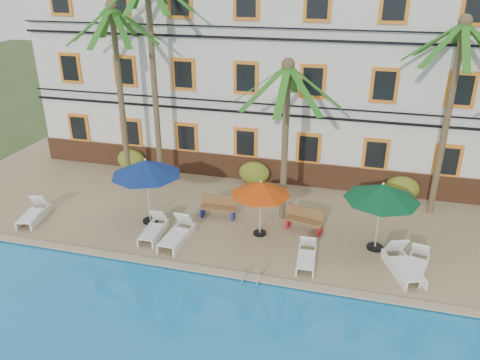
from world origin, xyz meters
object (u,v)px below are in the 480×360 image
(lounger_a, at_px, (34,213))
(lounger_d, at_px, (307,256))
(palm_b, at_px, (152,57))
(bench_left, at_px, (218,206))
(palm_a, at_px, (118,73))
(umbrella_green, at_px, (382,193))
(palm_c, at_px, (286,119))
(palm_d, at_px, (452,94))
(lounger_e, at_px, (403,264))
(lounger_f, at_px, (416,264))
(umbrella_red, at_px, (261,189))
(bench_right, at_px, (305,219))
(lounger_b, at_px, (154,229))
(lounger_c, at_px, (177,234))
(umbrella_blue, at_px, (146,168))
(pool_ladder, at_px, (252,280))

(lounger_a, xyz_separation_m, lounger_d, (11.27, -0.23, -0.02))
(palm_b, distance_m, lounger_d, 10.68)
(bench_left, bearing_deg, lounger_d, -31.43)
(palm_a, bearing_deg, bench_left, -21.48)
(palm_a, distance_m, umbrella_green, 12.19)
(palm_c, distance_m, palm_d, 6.39)
(lounger_e, xyz_separation_m, lounger_f, (0.45, 0.16, -0.04))
(umbrella_red, height_order, bench_right, umbrella_red)
(lounger_f, bearing_deg, lounger_b, -179.36)
(palm_c, bearing_deg, bench_left, -166.67)
(palm_a, distance_m, lounger_e, 13.97)
(lounger_c, height_order, bench_left, lounger_c)
(palm_b, relative_size, lounger_c, 4.69)
(palm_d, relative_size, lounger_d, 4.57)
(palm_a, height_order, umbrella_blue, palm_a)
(bench_left, height_order, pool_ladder, bench_left)
(lounger_a, distance_m, lounger_f, 14.95)
(pool_ladder, bearing_deg, lounger_e, 20.32)
(lounger_e, xyz_separation_m, bench_right, (-3.60, 1.99, 0.15))
(umbrella_blue, bearing_deg, umbrella_green, 1.91)
(umbrella_red, bearing_deg, pool_ladder, -82.06)
(umbrella_blue, bearing_deg, lounger_e, -5.85)
(pool_ladder, bearing_deg, palm_d, 46.91)
(lounger_d, bearing_deg, lounger_f, 6.98)
(palm_c, bearing_deg, umbrella_green, -21.47)
(umbrella_blue, relative_size, bench_left, 1.83)
(palm_b, relative_size, umbrella_green, 3.57)
(lounger_d, relative_size, pool_ladder, 2.36)
(umbrella_blue, xyz_separation_m, bench_right, (6.19, 0.99, -1.91))
(palm_a, relative_size, palm_c, 1.27)
(umbrella_green, distance_m, lounger_b, 8.63)
(bench_right, bearing_deg, bench_left, 177.30)
(lounger_b, bearing_deg, lounger_f, 0.64)
(palm_a, bearing_deg, lounger_e, -18.68)
(palm_a, height_order, pool_ladder, palm_a)
(umbrella_green, bearing_deg, lounger_c, -168.90)
(palm_a, bearing_deg, pool_ladder, -38.40)
(umbrella_green, height_order, lounger_a, umbrella_green)
(umbrella_red, bearing_deg, lounger_c, -155.48)
(lounger_f, bearing_deg, bench_right, 155.68)
(palm_a, height_order, lounger_e, palm_a)
(umbrella_green, height_order, lounger_e, umbrella_green)
(bench_left, bearing_deg, lounger_c, -111.57)
(palm_d, height_order, umbrella_green, palm_d)
(lounger_d, bearing_deg, umbrella_blue, 168.88)
(lounger_e, bearing_deg, palm_a, 161.32)
(palm_d, bearing_deg, lounger_c, -152.53)
(palm_d, distance_m, lounger_b, 12.54)
(umbrella_green, relative_size, lounger_e, 1.22)
(lounger_f, height_order, pool_ladder, lounger_f)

